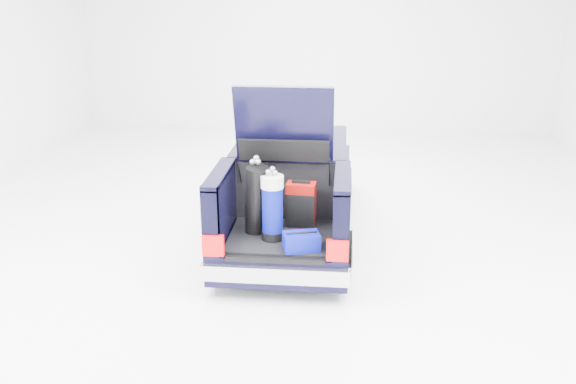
# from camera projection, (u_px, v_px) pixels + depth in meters

# --- Properties ---
(ground) EXTENTS (14.00, 14.00, 0.00)m
(ground) POSITION_uv_depth(u_px,v_px,m) (291.00, 233.00, 9.45)
(ground) COLOR white
(ground) RESTS_ON ground
(car) EXTENTS (1.87, 4.65, 2.47)m
(car) POSITION_uv_depth(u_px,v_px,m) (292.00, 189.00, 9.33)
(car) COLOR black
(car) RESTS_ON ground
(red_suitcase) EXTENTS (0.39, 0.27, 0.63)m
(red_suitcase) POSITION_uv_depth(u_px,v_px,m) (301.00, 205.00, 8.06)
(red_suitcase) COLOR #7E0804
(red_suitcase) RESTS_ON car
(black_golf_bag) EXTENTS (0.43, 0.48, 1.03)m
(black_golf_bag) POSITION_uv_depth(u_px,v_px,m) (256.00, 200.00, 7.76)
(black_golf_bag) COLOR black
(black_golf_bag) RESTS_ON car
(blue_golf_bag) EXTENTS (0.31, 0.31, 0.95)m
(blue_golf_bag) POSITION_uv_depth(u_px,v_px,m) (272.00, 207.00, 7.60)
(blue_golf_bag) COLOR black
(blue_golf_bag) RESTS_ON car
(blue_duffel) EXTENTS (0.49, 0.39, 0.23)m
(blue_duffel) POSITION_uv_depth(u_px,v_px,m) (301.00, 241.00, 7.41)
(blue_duffel) COLOR #050A79
(blue_duffel) RESTS_ON car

